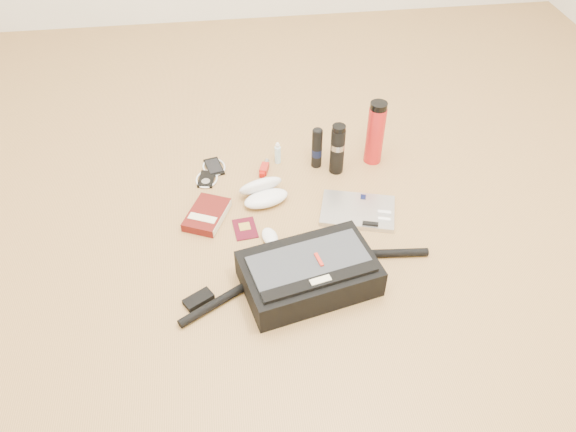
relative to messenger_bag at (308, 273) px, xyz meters
The scene contains 14 objects.
ground 0.24m from the messenger_bag, 87.98° to the left, with size 4.00×4.00×0.00m, color #A47944.
messenger_bag is the anchor object (origin of this frame).
laptop 0.43m from the messenger_bag, 53.07° to the left, with size 0.33×0.27×0.03m.
book 0.52m from the messenger_bag, 131.13° to the left, with size 0.20×0.24×0.04m.
passport 0.37m from the messenger_bag, 122.74° to the left, with size 0.10×0.13×0.01m.
mouse 0.26m from the messenger_bag, 114.61° to the left, with size 0.08×0.11×0.03m.
sunglasses_case 0.49m from the messenger_bag, 102.99° to the left, with size 0.22×0.20×0.11m.
ipod 0.71m from the messenger_bag, 118.24° to the left, with size 0.11×0.12×0.01m.
phone 0.77m from the messenger_bag, 113.19° to the left, with size 0.12×0.14×0.01m.
inhaler 0.67m from the messenger_bag, 97.42° to the left, with size 0.06×0.11×0.03m.
spray_bottle 0.71m from the messenger_bag, 91.69° to the left, with size 0.03×0.03×0.10m.
aerosol_can 0.68m from the messenger_bag, 77.84° to the left, with size 0.05×0.05×0.19m.
thermos_black 0.66m from the messenger_bag, 70.22° to the left, with size 0.08×0.08×0.23m.
thermos_red 0.79m from the messenger_bag, 59.42° to the left, with size 0.10×0.10×0.29m.
Camera 1 is at (-0.25, -1.49, 1.52)m, focal length 35.00 mm.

